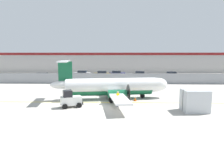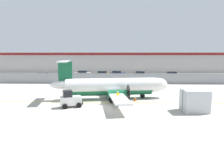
{
  "view_description": "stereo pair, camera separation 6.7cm",
  "coord_description": "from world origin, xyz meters",
  "px_view_note": "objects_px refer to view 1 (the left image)",
  "views": [
    {
      "loc": [
        1.89,
        -21.26,
        5.57
      ],
      "look_at": [
        1.14,
        5.08,
        1.8
      ],
      "focal_mm": 32.0,
      "sensor_mm": 36.0,
      "label": 1
    },
    {
      "loc": [
        1.96,
        -21.26,
        5.57
      ],
      "look_at": [
        1.14,
        5.08,
        1.8
      ],
      "focal_mm": 32.0,
      "sensor_mm": 36.0,
      "label": 2
    }
  ],
  "objects_px": {
    "baggage_tug": "(71,100)",
    "commuter_airplane": "(114,87)",
    "parked_car_3": "(117,74)",
    "cargo_container": "(195,101)",
    "ground_crew_worker": "(118,98)",
    "parked_car_0": "(42,76)",
    "traffic_cone_near_right": "(135,98)",
    "parked_car_4": "(140,74)",
    "traffic_cone_near_left": "(127,94)",
    "parked_car_5": "(171,75)",
    "parked_car_1": "(82,73)",
    "parked_car_2": "(103,74)"
  },
  "relations": [
    {
      "from": "baggage_tug",
      "to": "parked_car_3",
      "type": "distance_m",
      "value": 30.96
    },
    {
      "from": "parked_car_2",
      "to": "parked_car_5",
      "type": "bearing_deg",
      "value": -2.78
    },
    {
      "from": "parked_car_1",
      "to": "ground_crew_worker",
      "type": "bearing_deg",
      "value": 111.26
    },
    {
      "from": "parked_car_0",
      "to": "baggage_tug",
      "type": "bearing_deg",
      "value": -68.97
    },
    {
      "from": "baggage_tug",
      "to": "parked_car_5",
      "type": "bearing_deg",
      "value": 34.72
    },
    {
      "from": "traffic_cone_near_left",
      "to": "parked_car_5",
      "type": "height_order",
      "value": "parked_car_5"
    },
    {
      "from": "baggage_tug",
      "to": "parked_car_3",
      "type": "height_order",
      "value": "baggage_tug"
    },
    {
      "from": "parked_car_0",
      "to": "parked_car_2",
      "type": "xyz_separation_m",
      "value": [
        13.25,
        6.1,
        0.0
      ]
    },
    {
      "from": "ground_crew_worker",
      "to": "parked_car_0",
      "type": "distance_m",
      "value": 28.8
    },
    {
      "from": "ground_crew_worker",
      "to": "traffic_cone_near_left",
      "type": "height_order",
      "value": "ground_crew_worker"
    },
    {
      "from": "cargo_container",
      "to": "parked_car_3",
      "type": "height_order",
      "value": "cargo_container"
    },
    {
      "from": "cargo_container",
      "to": "parked_car_5",
      "type": "relative_size",
      "value": 0.57
    },
    {
      "from": "parked_car_2",
      "to": "parked_car_5",
      "type": "distance_m",
      "value": 17.02
    },
    {
      "from": "parked_car_1",
      "to": "parked_car_3",
      "type": "xyz_separation_m",
      "value": [
        9.2,
        -0.48,
        0.0
      ]
    },
    {
      "from": "parked_car_4",
      "to": "parked_car_5",
      "type": "height_order",
      "value": "same"
    },
    {
      "from": "parked_car_2",
      "to": "parked_car_3",
      "type": "height_order",
      "value": "same"
    },
    {
      "from": "baggage_tug",
      "to": "commuter_airplane",
      "type": "bearing_deg",
      "value": 21.22
    },
    {
      "from": "parked_car_1",
      "to": "parked_car_3",
      "type": "relative_size",
      "value": 1.0
    },
    {
      "from": "parked_car_1",
      "to": "traffic_cone_near_left",
      "type": "bearing_deg",
      "value": 117.04
    },
    {
      "from": "parked_car_2",
      "to": "parked_car_3",
      "type": "bearing_deg",
      "value": 14.99
    },
    {
      "from": "cargo_container",
      "to": "parked_car_3",
      "type": "bearing_deg",
      "value": 101.41
    },
    {
      "from": "baggage_tug",
      "to": "traffic_cone_near_left",
      "type": "xyz_separation_m",
      "value": [
        6.36,
        5.84,
        -0.54
      ]
    },
    {
      "from": "traffic_cone_near_left",
      "to": "parked_car_0",
      "type": "xyz_separation_m",
      "value": [
        -18.36,
        17.76,
        0.58
      ]
    },
    {
      "from": "parked_car_0",
      "to": "cargo_container",
      "type": "bearing_deg",
      "value": -50.96
    },
    {
      "from": "traffic_cone_near_left",
      "to": "parked_car_1",
      "type": "height_order",
      "value": "parked_car_1"
    },
    {
      "from": "commuter_airplane",
      "to": "parked_car_4",
      "type": "relative_size",
      "value": 3.66
    },
    {
      "from": "cargo_container",
      "to": "parked_car_5",
      "type": "xyz_separation_m",
      "value": [
        5.41,
        29.64,
        -0.21
      ]
    },
    {
      "from": "traffic_cone_near_left",
      "to": "ground_crew_worker",
      "type": "bearing_deg",
      "value": -102.85
    },
    {
      "from": "traffic_cone_near_right",
      "to": "parked_car_4",
      "type": "xyz_separation_m",
      "value": [
        3.51,
        25.66,
        0.58
      ]
    },
    {
      "from": "traffic_cone_near_left",
      "to": "traffic_cone_near_right",
      "type": "height_order",
      "value": "same"
    },
    {
      "from": "parked_car_3",
      "to": "traffic_cone_near_right",
      "type": "bearing_deg",
      "value": -81.48
    },
    {
      "from": "traffic_cone_near_left",
      "to": "parked_car_2",
      "type": "height_order",
      "value": "parked_car_2"
    },
    {
      "from": "traffic_cone_near_right",
      "to": "parked_car_3",
      "type": "distance_m",
      "value": 27.39
    },
    {
      "from": "traffic_cone_near_left",
      "to": "baggage_tug",
      "type": "bearing_deg",
      "value": -137.43
    },
    {
      "from": "baggage_tug",
      "to": "parked_car_1",
      "type": "bearing_deg",
      "value": 75.26
    },
    {
      "from": "commuter_airplane",
      "to": "parked_car_3",
      "type": "relative_size",
      "value": 3.73
    },
    {
      "from": "cargo_container",
      "to": "commuter_airplane",
      "type": "bearing_deg",
      "value": 142.84
    },
    {
      "from": "ground_crew_worker",
      "to": "traffic_cone_near_left",
      "type": "distance_m",
      "value": 5.56
    },
    {
      "from": "ground_crew_worker",
      "to": "parked_car_3",
      "type": "xyz_separation_m",
      "value": [
        -0.22,
        30.12,
        -0.06
      ]
    },
    {
      "from": "baggage_tug",
      "to": "traffic_cone_near_left",
      "type": "height_order",
      "value": "baggage_tug"
    },
    {
      "from": "traffic_cone_near_left",
      "to": "parked_car_5",
      "type": "xyz_separation_m",
      "value": [
        11.87,
        22.56,
        0.58
      ]
    },
    {
      "from": "parked_car_2",
      "to": "traffic_cone_near_right",
      "type": "bearing_deg",
      "value": -75.56
    },
    {
      "from": "parked_car_1",
      "to": "commuter_airplane",
      "type": "bearing_deg",
      "value": 112.63
    },
    {
      "from": "cargo_container",
      "to": "parked_car_1",
      "type": "height_order",
      "value": "cargo_container"
    },
    {
      "from": "traffic_cone_near_left",
      "to": "traffic_cone_near_right",
      "type": "bearing_deg",
      "value": -70.29
    },
    {
      "from": "parked_car_0",
      "to": "parked_car_3",
      "type": "distance_m",
      "value": 18.29
    },
    {
      "from": "parked_car_1",
      "to": "parked_car_4",
      "type": "height_order",
      "value": "same"
    },
    {
      "from": "cargo_container",
      "to": "traffic_cone_near_right",
      "type": "height_order",
      "value": "cargo_container"
    },
    {
      "from": "commuter_airplane",
      "to": "parked_car_5",
      "type": "relative_size",
      "value": 3.68
    },
    {
      "from": "parked_car_1",
      "to": "parked_car_3",
      "type": "height_order",
      "value": "same"
    }
  ]
}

